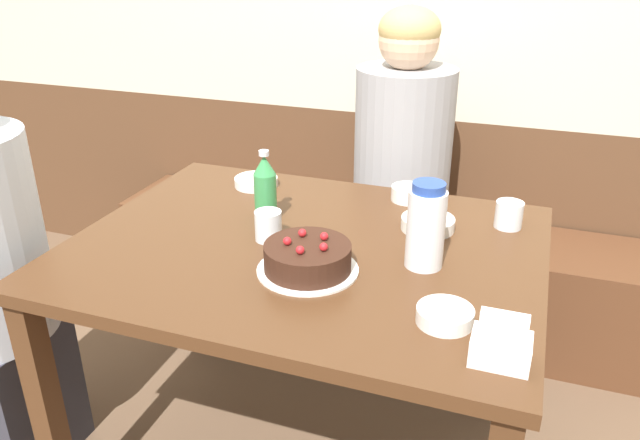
{
  "coord_description": "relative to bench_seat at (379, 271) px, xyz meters",
  "views": [
    {
      "loc": [
        0.53,
        -1.35,
        1.46
      ],
      "look_at": [
        0.02,
        0.05,
        0.78
      ],
      "focal_mm": 35.0,
      "sensor_mm": 36.0,
      "label": 1
    }
  ],
  "objects": [
    {
      "name": "dining_table",
      "position": [
        0.0,
        -0.83,
        0.42
      ],
      "size": [
        1.21,
        0.93,
        0.73
      ],
      "color": "#4C2D19",
      "rests_on": "ground_plane"
    },
    {
      "name": "soju_bottle",
      "position": [
        -0.16,
        -0.73,
        0.61
      ],
      "size": [
        0.06,
        0.06,
        0.21
      ],
      "color": "#388E4C",
      "rests_on": "dining_table"
    },
    {
      "name": "bowl_side_dish",
      "position": [
        -0.3,
        -0.5,
        0.53
      ],
      "size": [
        0.14,
        0.14,
        0.03
      ],
      "color": "white",
      "rests_on": "dining_table"
    },
    {
      "name": "napkin_holder",
      "position": [
        0.52,
        -1.17,
        0.56
      ],
      "size": [
        0.11,
        0.08,
        0.11
      ],
      "color": "white",
      "rests_on": "dining_table"
    },
    {
      "name": "person_teal_shirt",
      "position": [
        0.09,
        -0.1,
        0.4
      ],
      "size": [
        0.34,
        0.34,
        1.26
      ],
      "rotation": [
        0.0,
        0.0,
        -1.57
      ],
      "color": "#33333D",
      "rests_on": "ground_plane"
    },
    {
      "name": "water_pitcher",
      "position": [
        0.31,
        -0.84,
        0.62
      ],
      "size": [
        0.09,
        0.09,
        0.21
      ],
      "color": "white",
      "rests_on": "dining_table"
    },
    {
      "name": "glass_tumbler_short",
      "position": [
        -0.1,
        -0.84,
        0.56
      ],
      "size": [
        0.07,
        0.07,
        0.08
      ],
      "color": "silver",
      "rests_on": "dining_table"
    },
    {
      "name": "bowl_rice_small",
      "position": [
        0.28,
        -0.63,
        0.53
      ],
      "size": [
        0.15,
        0.15,
        0.03
      ],
      "color": "white",
      "rests_on": "dining_table"
    },
    {
      "name": "birthday_cake",
      "position": [
        0.06,
        -0.96,
        0.55
      ],
      "size": [
        0.24,
        0.24,
        0.09
      ],
      "color": "white",
      "rests_on": "dining_table"
    },
    {
      "name": "bowl_sauce_shallow",
      "position": [
        0.19,
        -0.45,
        0.54
      ],
      "size": [
        0.1,
        0.1,
        0.04
      ],
      "color": "white",
      "rests_on": "dining_table"
    },
    {
      "name": "glass_water_tall",
      "position": [
        0.49,
        -0.54,
        0.55
      ],
      "size": [
        0.08,
        0.08,
        0.07
      ],
      "color": "silver",
      "rests_on": "dining_table"
    },
    {
      "name": "bowl_soup_white",
      "position": [
        0.4,
        -1.07,
        0.53
      ],
      "size": [
        0.12,
        0.12,
        0.03
      ],
      "color": "white",
      "rests_on": "dining_table"
    },
    {
      "name": "bench_seat",
      "position": [
        0.0,
        0.0,
        0.0
      ],
      "size": [
        2.19,
        0.38,
        0.43
      ],
      "color": "#56331E",
      "rests_on": "ground_plane"
    },
    {
      "name": "back_wall",
      "position": [
        0.0,
        0.22,
        1.03
      ],
      "size": [
        4.8,
        0.04,
        2.5
      ],
      "color": "brown",
      "rests_on": "ground_plane"
    }
  ]
}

